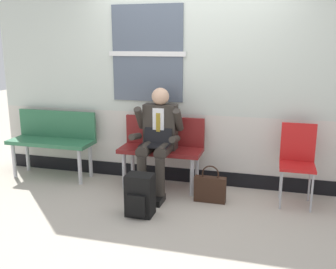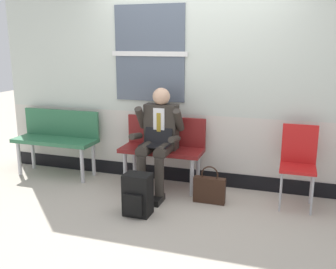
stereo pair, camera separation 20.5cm
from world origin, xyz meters
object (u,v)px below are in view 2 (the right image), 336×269
Objects in this scene: bench_empty at (57,136)px; folding_chair at (298,158)px; handbag at (209,189)px; person_seated at (158,138)px; backpack at (137,195)px; bench_with_person at (163,145)px.

bench_empty is 3.14m from folding_chair.
handbag is 0.48× the size of folding_chair.
bench_empty is 1.26× the size of folding_chair.
folding_chair is at bearing -1.50° from bench_empty.
backpack is (0.01, -0.69, -0.46)m from person_seated.
backpack is at bearing -29.71° from bench_empty.
person_seated is 0.83m from backpack.
person_seated is 0.86m from handbag.
folding_chair is at bearing 26.61° from backpack.
folding_chair is at bearing -2.88° from bench_with_person.
handbag is (2.20, -0.34, -0.38)m from bench_empty.
folding_chair reaches higher than bench_empty.
person_seated reaches higher than backpack.
bench_empty is at bearing 150.29° from backpack.
person_seated reaches higher than handbag.
folding_chair reaches higher than handbag.
bench_with_person is 0.89× the size of bench_empty.
bench_empty is 2.53× the size of backpack.
bench_with_person reaches higher than backpack.
person_seated reaches higher than bench_empty.
bench_empty is 0.90× the size of person_seated.
folding_chair reaches higher than bench_with_person.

